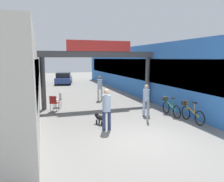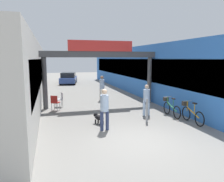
% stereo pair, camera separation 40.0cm
% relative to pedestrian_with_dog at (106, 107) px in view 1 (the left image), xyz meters
% --- Properties ---
extents(ground_plane, '(80.00, 80.00, 0.00)m').
position_rel_pedestrian_with_dog_xyz_m(ground_plane, '(0.95, -1.49, -1.00)').
color(ground_plane, gray).
extents(storefront_left, '(3.00, 26.00, 3.91)m').
position_rel_pedestrian_with_dog_xyz_m(storefront_left, '(-4.14, 9.51, 0.96)').
color(storefront_left, beige).
rests_on(storefront_left, ground_plane).
extents(storefront_right, '(3.00, 26.00, 3.91)m').
position_rel_pedestrian_with_dog_xyz_m(storefront_right, '(6.04, 9.51, 0.96)').
color(storefront_right, blue).
rests_on(storefront_right, ground_plane).
extents(arcade_sign_gateway, '(7.40, 0.47, 4.03)m').
position_rel_pedestrian_with_dog_xyz_m(arcade_sign_gateway, '(0.95, 4.73, 1.86)').
color(arcade_sign_gateway, '#4C4C4F').
rests_on(arcade_sign_gateway, ground_plane).
extents(pedestrian_with_dog, '(0.39, 0.37, 1.74)m').
position_rel_pedestrian_with_dog_xyz_m(pedestrian_with_dog, '(0.00, 0.00, 0.00)').
color(pedestrian_with_dog, navy).
rests_on(pedestrian_with_dog, ground_plane).
extents(pedestrian_companion, '(0.39, 0.38, 1.63)m').
position_rel_pedestrian_with_dog_xyz_m(pedestrian_companion, '(2.68, 1.71, -0.07)').
color(pedestrian_companion, '#A5BFE0').
rests_on(pedestrian_companion, ground_plane).
extents(pedestrian_carrying_crate, '(0.38, 0.34, 1.76)m').
position_rel_pedestrian_with_dog_xyz_m(pedestrian_carrying_crate, '(1.43, 6.38, 0.01)').
color(pedestrian_carrying_crate, silver).
rests_on(pedestrian_carrying_crate, ground_plane).
extents(dog_on_leash, '(0.49, 0.69, 0.48)m').
position_rel_pedestrian_with_dog_xyz_m(dog_on_leash, '(-0.05, 0.92, -0.70)').
color(dog_on_leash, black).
rests_on(dog_on_leash, ground_plane).
extents(bicycle_orange_nearest, '(0.46, 1.69, 0.98)m').
position_rel_pedestrian_with_dog_xyz_m(bicycle_orange_nearest, '(4.14, -0.05, -0.56)').
color(bicycle_orange_nearest, black).
rests_on(bicycle_orange_nearest, ground_plane).
extents(bicycle_green_second, '(0.46, 1.69, 0.98)m').
position_rel_pedestrian_with_dog_xyz_m(bicycle_green_second, '(3.84, 1.25, -0.56)').
color(bicycle_green_second, black).
rests_on(bicycle_green_second, ground_plane).
extents(bollard_post_metal, '(0.10, 0.10, 1.13)m').
position_rel_pedestrian_with_dog_xyz_m(bollard_post_metal, '(2.17, 0.55, -0.43)').
color(bollard_post_metal, gray).
rests_on(bollard_post_metal, ground_plane).
extents(cafe_chair_red_nearer, '(0.54, 0.54, 0.89)m').
position_rel_pedestrian_with_dog_xyz_m(cafe_chair_red_nearer, '(-1.88, 4.07, -0.46)').
color(cafe_chair_red_nearer, gray).
rests_on(cafe_chair_red_nearer, ground_plane).
extents(cafe_chair_aluminium_farther, '(0.46, 0.46, 0.89)m').
position_rel_pedestrian_with_dog_xyz_m(cafe_chair_aluminium_farther, '(-1.52, 5.08, -0.46)').
color(cafe_chair_aluminium_farther, gray).
rests_on(cafe_chair_aluminium_farther, ground_plane).
extents(parked_car_blue, '(2.44, 4.25, 1.33)m').
position_rel_pedestrian_with_dog_xyz_m(parked_car_blue, '(0.07, 17.80, -0.35)').
color(parked_car_blue, '#2D478C').
rests_on(parked_car_blue, ground_plane).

